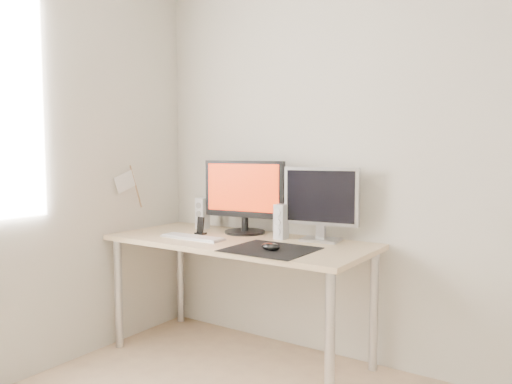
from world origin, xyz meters
The scene contains 11 objects.
wall_back centered at (0.00, 1.75, 1.25)m, with size 3.50×3.50×0.00m, color silver.
mousepad centered at (-0.61, 1.22, 0.73)m, with size 0.45×0.40×0.00m, color black.
mouse centered at (-0.59, 1.19, 0.75)m, with size 0.11×0.06×0.04m, color black.
desk centered at (-0.93, 1.38, 0.65)m, with size 1.60×0.70×0.73m.
main_monitor centered at (-1.03, 1.58, 0.98)m, with size 0.55×0.29×0.47m.
second_monitor centered at (-0.50, 1.60, 0.97)m, with size 0.45×0.19×0.43m.
speaker_left centered at (-1.38, 1.58, 0.84)m, with size 0.07×0.08×0.21m.
speaker_right centered at (-0.73, 1.53, 0.84)m, with size 0.07×0.08×0.21m.
keyboard centered at (-1.18, 1.25, 0.74)m, with size 0.42×0.12×0.02m.
phone_dock centered at (-1.23, 1.39, 0.76)m, with size 0.06×0.05×0.11m.
pennant centered at (-1.72, 1.24, 1.05)m, with size 0.01×0.23×0.29m.
Camera 1 is at (0.80, -1.01, 1.26)m, focal length 35.00 mm.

